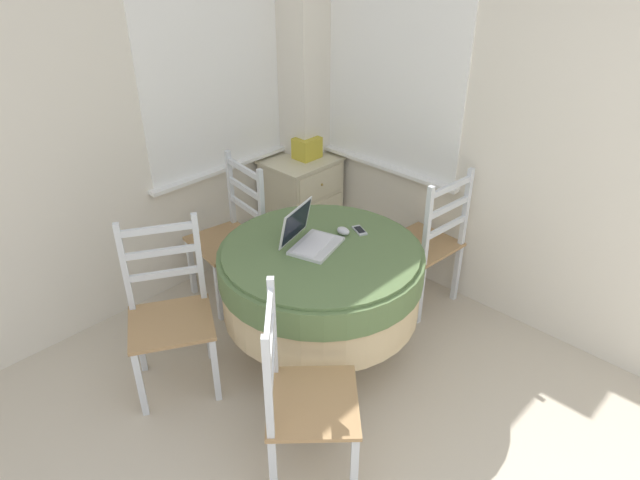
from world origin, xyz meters
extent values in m
cube|color=white|center=(1.42, 3.10, 1.49)|extent=(1.10, 0.01, 1.42)
cube|color=white|center=(1.42, 3.07, 0.77)|extent=(1.18, 0.07, 0.02)
cube|color=white|center=(2.25, 2.27, 1.49)|extent=(0.01, 1.10, 1.42)
cube|color=white|center=(2.22, 2.27, 0.77)|extent=(0.07, 1.18, 0.02)
cube|color=silver|center=(2.11, 2.96, 1.27)|extent=(0.28, 0.28, 2.55)
cylinder|color=#4C3D2D|center=(1.15, 1.88, 0.01)|extent=(0.36, 0.36, 0.03)
cylinder|color=#4C3D2D|center=(1.15, 1.88, 0.37)|extent=(0.11, 0.11, 0.67)
cylinder|color=#CCB284|center=(1.15, 1.88, 0.51)|extent=(1.12, 1.12, 0.38)
cylinder|color=#567042|center=(1.15, 1.88, 0.62)|extent=(1.15, 1.15, 0.16)
cylinder|color=#567042|center=(1.15, 1.88, 0.71)|extent=(1.09, 1.09, 0.02)
cube|color=silver|center=(1.14, 1.91, 0.73)|extent=(0.34, 0.29, 0.02)
cube|color=silver|center=(1.14, 1.92, 0.74)|extent=(0.28, 0.19, 0.00)
cube|color=silver|center=(1.11, 2.03, 0.84)|extent=(0.30, 0.13, 0.21)
cube|color=black|center=(1.11, 2.02, 0.84)|extent=(0.27, 0.11, 0.18)
ellipsoid|color=silver|center=(1.36, 1.90, 0.74)|extent=(0.05, 0.08, 0.04)
cube|color=#B2B7BC|center=(1.45, 1.85, 0.73)|extent=(0.09, 0.12, 0.01)
cube|color=black|center=(1.45, 1.85, 0.73)|extent=(0.07, 0.09, 0.00)
cube|color=#A87F51|center=(1.12, 2.72, 0.43)|extent=(0.47, 0.49, 0.02)
cube|color=silver|center=(0.97, 2.94, 0.21)|extent=(0.04, 0.04, 0.42)
cube|color=silver|center=(0.92, 2.56, 0.21)|extent=(0.04, 0.04, 0.42)
cube|color=silver|center=(1.32, 2.89, 0.21)|extent=(0.04, 0.04, 0.42)
cube|color=silver|center=(1.27, 2.50, 0.21)|extent=(0.04, 0.04, 0.42)
cube|color=silver|center=(1.32, 2.89, 0.71)|extent=(0.04, 0.04, 0.53)
cube|color=silver|center=(1.27, 2.50, 0.71)|extent=(0.04, 0.04, 0.53)
cube|color=silver|center=(1.30, 2.70, 0.91)|extent=(0.08, 0.39, 0.04)
cube|color=silver|center=(1.30, 2.70, 0.77)|extent=(0.08, 0.39, 0.04)
cube|color=silver|center=(1.30, 2.70, 0.63)|extent=(0.08, 0.39, 0.04)
cube|color=#A87F51|center=(1.99, 1.77, 0.43)|extent=(0.47, 0.44, 0.02)
cube|color=silver|center=(2.20, 1.93, 0.21)|extent=(0.04, 0.04, 0.42)
cube|color=silver|center=(1.81, 1.96, 0.21)|extent=(0.04, 0.04, 0.42)
cube|color=silver|center=(2.17, 1.58, 0.21)|extent=(0.04, 0.04, 0.42)
cube|color=silver|center=(1.78, 1.61, 0.21)|extent=(0.04, 0.04, 0.42)
cube|color=silver|center=(2.17, 1.58, 0.71)|extent=(0.03, 0.03, 0.53)
cube|color=silver|center=(1.78, 1.61, 0.71)|extent=(0.03, 0.03, 0.53)
cube|color=silver|center=(1.98, 1.59, 0.91)|extent=(0.39, 0.05, 0.04)
cube|color=silver|center=(1.98, 1.59, 0.77)|extent=(0.39, 0.05, 0.04)
cube|color=silver|center=(1.98, 1.59, 0.63)|extent=(0.39, 0.05, 0.04)
cube|color=#A87F51|center=(0.51, 1.32, 0.43)|extent=(0.60, 0.60, 0.02)
cube|color=silver|center=(0.50, 1.05, 0.21)|extent=(0.05, 0.05, 0.42)
cube|color=silver|center=(0.77, 1.33, 0.21)|extent=(0.05, 0.05, 0.42)
cube|color=silver|center=(0.25, 1.30, 0.21)|extent=(0.05, 0.05, 0.42)
cube|color=silver|center=(0.52, 1.58, 0.21)|extent=(0.05, 0.05, 0.42)
cube|color=silver|center=(0.25, 1.30, 0.71)|extent=(0.05, 0.05, 0.53)
cube|color=silver|center=(0.52, 1.58, 0.71)|extent=(0.05, 0.05, 0.53)
cube|color=silver|center=(0.39, 1.44, 0.91)|extent=(0.29, 0.29, 0.04)
cube|color=silver|center=(0.39, 1.44, 0.77)|extent=(0.29, 0.29, 0.04)
cube|color=silver|center=(0.39, 1.44, 0.63)|extent=(0.29, 0.29, 0.04)
cube|color=#A87F51|center=(0.39, 2.25, 0.43)|extent=(0.58, 0.57, 0.02)
cube|color=silver|center=(0.13, 2.20, 0.21)|extent=(0.05, 0.05, 0.42)
cube|color=silver|center=(0.47, 2.00, 0.21)|extent=(0.05, 0.05, 0.42)
cube|color=silver|center=(0.31, 2.50, 0.21)|extent=(0.05, 0.05, 0.42)
cube|color=silver|center=(0.65, 2.31, 0.21)|extent=(0.05, 0.05, 0.42)
cube|color=silver|center=(0.31, 2.50, 0.71)|extent=(0.04, 0.04, 0.53)
cube|color=silver|center=(0.65, 2.31, 0.71)|extent=(0.04, 0.04, 0.53)
cube|color=silver|center=(0.48, 2.41, 0.91)|extent=(0.35, 0.21, 0.04)
cube|color=silver|center=(0.48, 2.41, 0.77)|extent=(0.35, 0.21, 0.04)
cube|color=silver|center=(0.48, 2.41, 0.63)|extent=(0.35, 0.21, 0.04)
cube|color=beige|center=(1.96, 2.86, 0.36)|extent=(0.50, 0.41, 0.72)
cube|color=beige|center=(1.96, 2.86, 0.73)|extent=(0.52, 0.44, 0.02)
cube|color=beige|center=(1.96, 2.65, 0.60)|extent=(0.44, 0.01, 0.20)
sphere|color=olive|center=(1.96, 2.64, 0.60)|extent=(0.02, 0.02, 0.02)
cube|color=beige|center=(1.96, 2.65, 0.36)|extent=(0.44, 0.01, 0.20)
sphere|color=olive|center=(1.96, 2.64, 0.36)|extent=(0.02, 0.02, 0.02)
cube|color=beige|center=(1.96, 2.65, 0.12)|extent=(0.44, 0.01, 0.20)
sphere|color=olive|center=(1.96, 2.64, 0.12)|extent=(0.02, 0.02, 0.02)
cube|color=gold|center=(2.02, 2.85, 0.81)|extent=(0.18, 0.15, 0.16)
camera|label=1|loc=(-0.79, 0.02, 2.33)|focal=32.00mm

